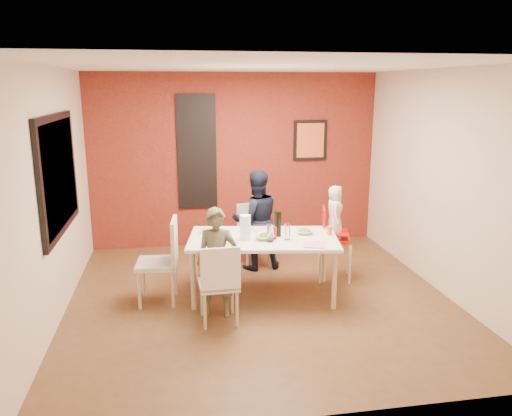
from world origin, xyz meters
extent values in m
plane|color=brown|center=(0.00, 0.00, 0.00)|extent=(4.50, 4.50, 0.00)
cube|color=white|center=(0.00, 0.00, 2.70)|extent=(4.50, 4.50, 0.02)
cube|color=beige|center=(0.00, 2.25, 1.35)|extent=(4.50, 0.02, 2.70)
cube|color=beige|center=(0.00, -2.25, 1.35)|extent=(4.50, 0.02, 2.70)
cube|color=beige|center=(-2.25, 0.00, 1.35)|extent=(0.02, 4.50, 2.70)
cube|color=beige|center=(2.25, 0.00, 1.35)|extent=(0.02, 4.50, 2.70)
cube|color=maroon|center=(0.00, 2.23, 1.35)|extent=(4.50, 0.02, 2.70)
cube|color=black|center=(-2.22, 0.20, 1.55)|extent=(0.05, 1.70, 1.30)
cube|color=black|center=(-2.21, 0.20, 1.55)|extent=(0.02, 1.55, 1.15)
cube|color=silver|center=(-0.60, 2.21, 1.50)|extent=(0.55, 0.03, 1.70)
cube|color=black|center=(-0.60, 2.21, 1.50)|extent=(0.60, 0.03, 1.76)
cube|color=black|center=(1.20, 2.21, 1.65)|extent=(0.54, 0.03, 0.64)
cube|color=orange|center=(1.20, 2.19, 1.65)|extent=(0.44, 0.01, 0.54)
cube|color=white|center=(0.06, 0.12, 0.71)|extent=(1.89, 1.25, 0.04)
cylinder|color=#C5B292|center=(-0.80, -0.16, 0.35)|extent=(0.06, 0.06, 0.69)
cylinder|color=#C5B292|center=(-0.67, 0.65, 0.35)|extent=(0.06, 0.06, 0.69)
cylinder|color=#C5B292|center=(0.78, -0.42, 0.35)|extent=(0.06, 0.06, 0.69)
cylinder|color=#C5B292|center=(0.91, 0.39, 0.35)|extent=(0.06, 0.06, 0.69)
cube|color=white|center=(-0.54, -0.50, 0.42)|extent=(0.43, 0.43, 0.05)
cube|color=white|center=(-0.54, -0.69, 0.66)|extent=(0.42, 0.05, 0.47)
cylinder|color=#BDAD8C|center=(-0.38, -0.33, 0.20)|extent=(0.03, 0.03, 0.41)
cylinder|color=#BDAD8C|center=(-0.37, -0.67, 0.20)|extent=(0.03, 0.03, 0.41)
cylinder|color=#BDAD8C|center=(-0.72, -0.34, 0.20)|extent=(0.03, 0.03, 0.41)
cylinder|color=#BDAD8C|center=(-0.71, -0.68, 0.20)|extent=(0.03, 0.03, 0.41)
cube|color=white|center=(0.13, 1.20, 0.41)|extent=(0.47, 0.47, 0.05)
cube|color=white|center=(0.09, 1.38, 0.63)|extent=(0.40, 0.11, 0.45)
cylinder|color=tan|center=(0.00, 1.01, 0.20)|extent=(0.03, 0.03, 0.39)
cylinder|color=tan|center=(-0.06, 1.33, 0.20)|extent=(0.03, 0.03, 0.39)
cylinder|color=tan|center=(0.32, 1.08, 0.20)|extent=(0.03, 0.03, 0.39)
cylinder|color=tan|center=(0.26, 1.40, 0.20)|extent=(0.03, 0.03, 0.39)
cube|color=beige|center=(-1.20, 0.12, 0.48)|extent=(0.51, 0.51, 0.05)
cube|color=beige|center=(-0.99, 0.10, 0.74)|extent=(0.08, 0.47, 0.53)
cylinder|color=beige|center=(-1.38, 0.32, 0.23)|extent=(0.04, 0.04, 0.46)
cylinder|color=beige|center=(-1.00, 0.29, 0.23)|extent=(0.04, 0.04, 0.46)
cylinder|color=beige|center=(-1.41, -0.06, 0.23)|extent=(0.04, 0.04, 0.46)
cylinder|color=beige|center=(-1.03, -0.09, 0.23)|extent=(0.04, 0.04, 0.46)
cube|color=red|center=(1.08, 0.48, 0.54)|extent=(0.41, 0.41, 0.05)
cube|color=red|center=(0.93, 0.52, 0.76)|extent=(0.11, 0.33, 0.39)
cube|color=red|center=(1.08, 0.48, 0.64)|extent=(0.41, 0.41, 0.02)
cylinder|color=beige|center=(1.21, 0.25, 0.26)|extent=(0.03, 0.03, 0.52)
cylinder|color=beige|center=(0.85, 0.35, 0.26)|extent=(0.03, 0.03, 0.52)
cylinder|color=beige|center=(1.31, 0.61, 0.26)|extent=(0.03, 0.03, 0.52)
cylinder|color=beige|center=(0.95, 0.71, 0.26)|extent=(0.03, 0.03, 0.52)
imported|color=brown|center=(-0.54, -0.34, 0.61)|extent=(0.49, 0.37, 1.22)
imported|color=black|center=(0.13, 1.04, 0.69)|extent=(0.72, 0.59, 1.39)
imported|color=silver|center=(1.06, 0.48, 0.91)|extent=(0.30, 0.38, 0.69)
cube|color=white|center=(-0.45, -0.14, 0.74)|extent=(0.28, 0.28, 0.01)
cube|color=white|center=(0.10, 0.41, 0.74)|extent=(0.26, 0.26, 0.01)
cube|color=white|center=(0.57, -0.29, 0.74)|extent=(0.29, 0.29, 0.01)
cube|color=white|center=(-0.55, 0.47, 0.74)|extent=(0.28, 0.28, 0.01)
imported|color=silver|center=(0.07, 0.04, 0.76)|extent=(0.29, 0.29, 0.06)
imported|color=silver|center=(0.58, 0.18, 0.76)|extent=(0.25, 0.25, 0.05)
cylinder|color=black|center=(0.24, 0.13, 0.89)|extent=(0.08, 0.08, 0.31)
cylinder|color=silver|center=(0.10, -0.07, 0.83)|extent=(0.07, 0.07, 0.20)
cylinder|color=silver|center=(0.32, -0.02, 0.83)|extent=(0.07, 0.07, 0.19)
cylinder|color=white|center=(-0.17, 0.07, 0.88)|extent=(0.13, 0.13, 0.29)
cylinder|color=red|center=(0.18, 0.02, 0.81)|extent=(0.04, 0.04, 0.15)
cylinder|color=#3A7527|center=(0.20, 0.17, 0.79)|extent=(0.03, 0.03, 0.12)
cylinder|color=brown|center=(0.14, 0.15, 0.80)|extent=(0.04, 0.04, 0.14)
cylinder|color=orange|center=(0.86, 0.08, 0.79)|extent=(0.06, 0.06, 0.11)
camera|label=1|loc=(-0.98, -5.49, 2.49)|focal=35.00mm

